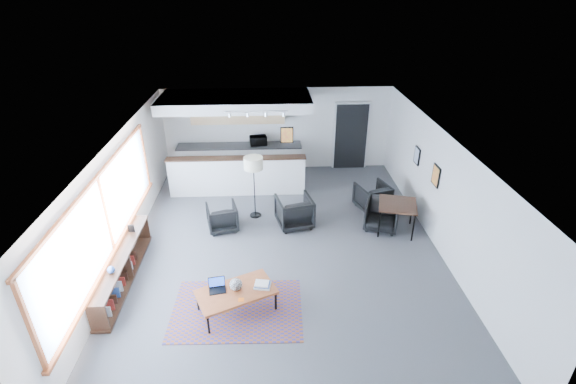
{
  "coord_description": "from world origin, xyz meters",
  "views": [
    {
      "loc": [
        -0.3,
        -7.95,
        5.57
      ],
      "look_at": [
        0.12,
        0.4,
        1.22
      ],
      "focal_mm": 26.0,
      "sensor_mm": 36.0,
      "label": 1
    }
  ],
  "objects_px": {
    "book_stack": "(262,285)",
    "dining_chair_near": "(382,216)",
    "ceramic_pot": "(236,284)",
    "floor_lamp": "(253,165)",
    "dining_table": "(398,206)",
    "coffee_table": "(236,292)",
    "laptop": "(217,286)",
    "armchair_right": "(294,210)",
    "armchair_left": "(222,216)",
    "microwave": "(258,140)",
    "dining_chair_far": "(372,197)"
  },
  "relations": [
    {
      "from": "book_stack",
      "to": "dining_chair_near",
      "type": "height_order",
      "value": "dining_chair_near"
    },
    {
      "from": "ceramic_pot",
      "to": "floor_lamp",
      "type": "xyz_separation_m",
      "value": [
        0.27,
        3.41,
        0.86
      ]
    },
    {
      "from": "ceramic_pot",
      "to": "dining_table",
      "type": "height_order",
      "value": "dining_table"
    },
    {
      "from": "coffee_table",
      "to": "laptop",
      "type": "height_order",
      "value": "laptop"
    },
    {
      "from": "armchair_right",
      "to": "armchair_left",
      "type": "bearing_deg",
      "value": -9.93
    },
    {
      "from": "ceramic_pot",
      "to": "armchair_right",
      "type": "xyz_separation_m",
      "value": [
        1.26,
        2.91,
        -0.15
      ]
    },
    {
      "from": "laptop",
      "to": "floor_lamp",
      "type": "bearing_deg",
      "value": 69.83
    },
    {
      "from": "laptop",
      "to": "floor_lamp",
      "type": "distance_m",
      "value": 3.54
    },
    {
      "from": "dining_chair_near",
      "to": "microwave",
      "type": "relative_size",
      "value": 1.36
    },
    {
      "from": "armchair_right",
      "to": "coffee_table",
      "type": "bearing_deg",
      "value": 54.18
    },
    {
      "from": "microwave",
      "to": "floor_lamp",
      "type": "bearing_deg",
      "value": -101.45
    },
    {
      "from": "laptop",
      "to": "dining_table",
      "type": "distance_m",
      "value": 4.77
    },
    {
      "from": "laptop",
      "to": "microwave",
      "type": "xyz_separation_m",
      "value": [
        0.69,
        6.07,
        0.58
      ]
    },
    {
      "from": "coffee_table",
      "to": "armchair_left",
      "type": "relative_size",
      "value": 2.2
    },
    {
      "from": "ceramic_pot",
      "to": "microwave",
      "type": "distance_m",
      "value": 6.15
    },
    {
      "from": "coffee_table",
      "to": "dining_chair_near",
      "type": "distance_m",
      "value": 4.34
    },
    {
      "from": "microwave",
      "to": "armchair_right",
      "type": "bearing_deg",
      "value": -84.02
    },
    {
      "from": "armchair_left",
      "to": "dining_chair_far",
      "type": "relative_size",
      "value": 1.06
    },
    {
      "from": "armchair_right",
      "to": "dining_table",
      "type": "xyz_separation_m",
      "value": [
        2.45,
        -0.37,
        0.25
      ]
    },
    {
      "from": "book_stack",
      "to": "coffee_table",
      "type": "bearing_deg",
      "value": -168.44
    },
    {
      "from": "floor_lamp",
      "to": "ceramic_pot",
      "type": "bearing_deg",
      "value": -94.54
    },
    {
      "from": "dining_chair_far",
      "to": "microwave",
      "type": "relative_size",
      "value": 1.35
    },
    {
      "from": "dining_chair_near",
      "to": "laptop",
      "type": "bearing_deg",
      "value": -124.75
    },
    {
      "from": "armchair_left",
      "to": "dining_table",
      "type": "bearing_deg",
      "value": 162.69
    },
    {
      "from": "coffee_table",
      "to": "laptop",
      "type": "distance_m",
      "value": 0.37
    },
    {
      "from": "book_stack",
      "to": "dining_table",
      "type": "xyz_separation_m",
      "value": [
        3.22,
        2.48,
        0.17
      ]
    },
    {
      "from": "ceramic_pot",
      "to": "armchair_right",
      "type": "relative_size",
      "value": 0.27
    },
    {
      "from": "book_stack",
      "to": "dining_table",
      "type": "height_order",
      "value": "dining_table"
    },
    {
      "from": "dining_chair_far",
      "to": "microwave",
      "type": "height_order",
      "value": "microwave"
    },
    {
      "from": "floor_lamp",
      "to": "dining_table",
      "type": "bearing_deg",
      "value": -14.14
    },
    {
      "from": "book_stack",
      "to": "microwave",
      "type": "xyz_separation_m",
      "value": [
        -0.14,
        6.05,
        0.6
      ]
    },
    {
      "from": "coffee_table",
      "to": "armchair_left",
      "type": "distance_m",
      "value": 2.91
    },
    {
      "from": "dining_chair_far",
      "to": "microwave",
      "type": "distance_m",
      "value": 3.99
    },
    {
      "from": "coffee_table",
      "to": "ceramic_pot",
      "type": "bearing_deg",
      "value": 58.58
    },
    {
      "from": "dining_table",
      "to": "microwave",
      "type": "xyz_separation_m",
      "value": [
        -3.36,
        3.57,
        0.43
      ]
    },
    {
      "from": "coffee_table",
      "to": "microwave",
      "type": "bearing_deg",
      "value": 62.45
    },
    {
      "from": "floor_lamp",
      "to": "microwave",
      "type": "bearing_deg",
      "value": 88.53
    },
    {
      "from": "coffee_table",
      "to": "dining_chair_near",
      "type": "relative_size",
      "value": 2.31
    },
    {
      "from": "book_stack",
      "to": "floor_lamp",
      "type": "height_order",
      "value": "floor_lamp"
    },
    {
      "from": "armchair_right",
      "to": "dining_chair_far",
      "type": "xyz_separation_m",
      "value": [
        2.12,
        0.72,
        -0.09
      ]
    },
    {
      "from": "ceramic_pot",
      "to": "dining_chair_near",
      "type": "xyz_separation_m",
      "value": [
        3.39,
        2.67,
        -0.23
      ]
    },
    {
      "from": "dining_table",
      "to": "dining_chair_near",
      "type": "bearing_deg",
      "value": 158.0
    },
    {
      "from": "ceramic_pot",
      "to": "dining_table",
      "type": "distance_m",
      "value": 4.49
    },
    {
      "from": "coffee_table",
      "to": "microwave",
      "type": "relative_size",
      "value": 3.16
    },
    {
      "from": "laptop",
      "to": "dining_chair_near",
      "type": "height_order",
      "value": "dining_chair_near"
    },
    {
      "from": "laptop",
      "to": "ceramic_pot",
      "type": "height_order",
      "value": "ceramic_pot"
    },
    {
      "from": "coffee_table",
      "to": "armchair_right",
      "type": "bearing_deg",
      "value": 42.52
    },
    {
      "from": "laptop",
      "to": "dining_chair_near",
      "type": "bearing_deg",
      "value": 25.43
    },
    {
      "from": "armchair_right",
      "to": "dining_chair_near",
      "type": "relative_size",
      "value": 1.24
    },
    {
      "from": "dining_chair_near",
      "to": "dining_chair_far",
      "type": "bearing_deg",
      "value": 110.76
    }
  ]
}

